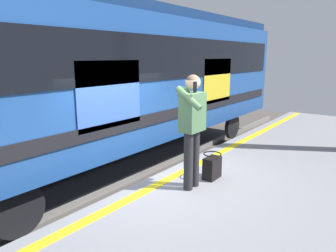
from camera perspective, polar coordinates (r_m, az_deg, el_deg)
ground_plane at (r=5.81m, az=-2.26°, el=-16.65°), size 24.83×24.83×0.00m
platform at (r=4.68m, az=22.24°, el=-19.43°), size 15.53×4.72×0.85m
safety_line at (r=5.27m, az=0.23°, el=-9.48°), size 15.22×0.16×0.01m
track_rail_near at (r=6.76m, az=-12.80°, el=-11.80°), size 20.18×0.08×0.16m
track_rail_far at (r=7.84m, az=-19.71°, el=-8.77°), size 20.18×0.08×0.16m
train_carriage at (r=7.95m, az=-6.95°, el=9.45°), size 11.17×2.81×3.76m
passenger at (r=4.67m, az=4.33°, el=0.64°), size 0.57×0.55×1.72m
handbag at (r=5.28m, az=7.97°, el=-7.33°), size 0.33×0.30×0.43m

